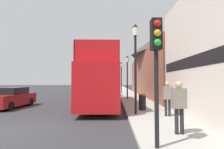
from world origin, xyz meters
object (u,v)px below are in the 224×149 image
(tour_bus, at_px, (101,82))
(pedestrian_second, at_px, (168,95))
(parked_car_far_side, at_px, (11,98))
(lamp_post_third, at_px, (121,72))
(lamp_post_second, at_px, (127,69))
(parked_car_ahead_of_bus, at_px, (111,91))
(pedestrian_nearest, at_px, (179,102))
(lamp_post_nearest, at_px, (135,52))
(traffic_signal, at_px, (156,53))
(litter_bin, at_px, (142,102))

(tour_bus, distance_m, pedestrian_second, 6.49)
(parked_car_far_side, height_order, lamp_post_third, lamp_post_third)
(pedestrian_second, bearing_deg, lamp_post_second, 98.50)
(tour_bus, height_order, pedestrian_second, tour_bus)
(parked_car_ahead_of_bus, relative_size, pedestrian_second, 2.35)
(tour_bus, xyz_separation_m, pedestrian_nearest, (3.26, -8.27, -0.67))
(parked_car_ahead_of_bus, height_order, lamp_post_nearest, lamp_post_nearest)
(pedestrian_second, bearing_deg, parked_car_ahead_of_bus, 102.86)
(parked_car_far_side, height_order, lamp_post_nearest, lamp_post_nearest)
(pedestrian_nearest, xyz_separation_m, lamp_post_second, (-0.82, 12.24, 2.05))
(parked_car_far_side, xyz_separation_m, traffic_signal, (8.77, -8.15, 2.00))
(pedestrian_nearest, distance_m, pedestrian_second, 3.11)
(traffic_signal, height_order, lamp_post_third, lamp_post_third)
(lamp_post_second, bearing_deg, pedestrian_nearest, -86.15)
(traffic_signal, bearing_deg, lamp_post_third, 90.04)
(pedestrian_second, height_order, traffic_signal, traffic_signal)
(pedestrian_nearest, relative_size, litter_bin, 1.80)
(pedestrian_nearest, distance_m, traffic_signal, 2.22)
(lamp_post_nearest, bearing_deg, pedestrian_nearest, -74.61)
(tour_bus, height_order, lamp_post_nearest, lamp_post_nearest)
(litter_bin, bearing_deg, parked_car_ahead_of_bus, 100.37)
(lamp_post_third, bearing_deg, pedestrian_nearest, -87.04)
(parked_car_ahead_of_bus, relative_size, lamp_post_second, 0.93)
(parked_car_far_side, height_order, pedestrian_second, pedestrian_second)
(parked_car_ahead_of_bus, relative_size, pedestrian_nearest, 2.35)
(pedestrian_second, xyz_separation_m, litter_bin, (-0.98, 1.96, -0.55))
(tour_bus, distance_m, lamp_post_nearest, 5.37)
(pedestrian_nearest, relative_size, lamp_post_third, 0.37)
(litter_bin, bearing_deg, tour_bus, 131.04)
(pedestrian_second, distance_m, lamp_post_third, 17.93)
(lamp_post_second, bearing_deg, tour_bus, -121.53)
(pedestrian_nearest, bearing_deg, pedestrian_second, 79.85)
(traffic_signal, bearing_deg, pedestrian_second, 69.64)
(tour_bus, bearing_deg, pedestrian_nearest, -70.08)
(parked_car_ahead_of_bus, relative_size, lamp_post_nearest, 0.84)
(parked_car_ahead_of_bus, bearing_deg, pedestrian_second, -76.21)
(pedestrian_second, relative_size, lamp_post_nearest, 0.36)
(lamp_post_second, xyz_separation_m, lamp_post_third, (-0.25, 8.55, 0.17))
(parked_car_ahead_of_bus, xyz_separation_m, lamp_post_third, (1.51, 4.01, 2.70))
(tour_bus, bearing_deg, litter_bin, -50.54)
(parked_car_far_side, xyz_separation_m, lamp_post_third, (8.76, 13.90, 2.74))
(traffic_signal, distance_m, lamp_post_second, 13.52)
(parked_car_ahead_of_bus, distance_m, lamp_post_second, 5.48)
(lamp_post_nearest, distance_m, lamp_post_third, 17.09)
(litter_bin, bearing_deg, lamp_post_second, 93.11)
(parked_car_far_side, bearing_deg, lamp_post_third, -119.88)
(tour_bus, height_order, pedestrian_nearest, tour_bus)
(pedestrian_second, xyz_separation_m, lamp_post_third, (-1.62, 17.72, 2.22))
(pedestrian_nearest, height_order, lamp_post_third, lamp_post_third)
(parked_car_far_side, distance_m, pedestrian_second, 11.07)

